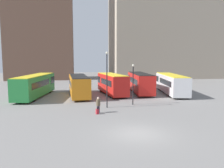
% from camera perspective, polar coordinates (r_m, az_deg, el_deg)
% --- Properties ---
extents(ground_plane, '(160.00, 160.00, 0.00)m').
position_cam_1_polar(ground_plane, '(16.70, 6.75, -12.79)').
color(ground_plane, slate).
extents(building_block_left, '(17.52, 10.97, 41.74)m').
position_cam_1_polar(building_block_left, '(66.80, -18.34, 19.43)').
color(building_block_left, brown).
rests_on(building_block_left, ground_plane).
extents(building_block_right, '(31.56, 15.56, 37.15)m').
position_cam_1_polar(building_block_right, '(70.40, 13.40, 16.98)').
color(building_block_right, tan).
rests_on(building_block_right, ground_plane).
extents(bus_0, '(4.26, 12.15, 3.21)m').
position_cam_1_polar(bus_0, '(34.08, -19.31, -0.23)').
color(bus_0, '#237A38').
rests_on(bus_0, ground_plane).
extents(bus_1, '(3.21, 10.66, 3.06)m').
position_cam_1_polar(bus_1, '(33.32, -8.68, -0.23)').
color(bus_1, orange).
rests_on(bus_1, ground_plane).
extents(bus_2, '(3.67, 9.72, 3.20)m').
position_cam_1_polar(bus_2, '(34.34, -0.05, 0.16)').
color(bus_2, red).
rests_on(bus_2, ground_plane).
extents(bus_3, '(3.44, 10.95, 3.22)m').
position_cam_1_polar(bus_3, '(36.49, 7.32, 0.50)').
color(bus_3, red).
rests_on(bus_3, ground_plane).
extents(bus_4, '(4.44, 12.33, 3.05)m').
position_cam_1_polar(bus_4, '(36.73, 15.12, 0.24)').
color(bus_4, silver).
rests_on(bus_4, ground_plane).
extents(traveler, '(0.50, 0.50, 1.64)m').
position_cam_1_polar(traveler, '(22.59, -3.61, -5.11)').
color(traveler, '#382D4C').
rests_on(traveler, ground_plane).
extents(suitcase, '(0.31, 0.39, 0.76)m').
position_cam_1_polar(suitcase, '(22.25, -3.88, -7.14)').
color(suitcase, '#B7232D').
rests_on(suitcase, ground_plane).
extents(lamp_post_0, '(0.28, 0.28, 6.36)m').
position_cam_1_polar(lamp_post_0, '(24.63, -1.33, 2.26)').
color(lamp_post_0, black).
rests_on(lamp_post_0, ground_plane).
extents(lamp_post_1, '(0.28, 0.28, 4.90)m').
position_cam_1_polar(lamp_post_1, '(26.43, 5.52, 0.86)').
color(lamp_post_1, black).
rests_on(lamp_post_1, ground_plane).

